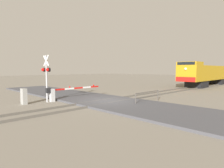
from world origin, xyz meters
TOP-DOWN VIEW (x-y plane):
  - ground_plane at (0.00, 0.00)m, footprint 160.00×160.00m
  - rail_track_left at (-0.72, 0.00)m, footprint 0.08×80.00m
  - rail_track_right at (0.72, 0.00)m, footprint 0.08×80.00m
  - road_surface at (0.00, 0.00)m, footprint 36.00×5.41m
  - locomotive at (0.00, 23.64)m, footprint 2.91×18.10m
  - crossing_signal at (-3.73, -3.57)m, footprint 1.18×0.33m
  - crossing_gate at (-3.59, -2.41)m, footprint 0.36×5.71m
  - utility_cabinet at (-4.00, -5.34)m, footprint 0.55×0.34m
  - guard_railing at (2.52, 2.14)m, footprint 0.08×3.23m

SIDE VIEW (x-z plane):
  - ground_plane at x=0.00m, z-range 0.00..0.00m
  - road_surface at x=0.00m, z-range 0.00..0.15m
  - rail_track_left at x=-0.72m, z-range 0.00..0.15m
  - rail_track_right at x=0.72m, z-range 0.00..0.15m
  - utility_cabinet at x=-4.00m, z-range 0.00..1.26m
  - guard_railing at x=2.52m, z-range 0.16..1.11m
  - crossing_gate at x=-3.59m, z-range 0.15..1.36m
  - locomotive at x=0.00m, z-range 0.12..3.97m
  - crossing_signal at x=-3.73m, z-range 0.47..4.43m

